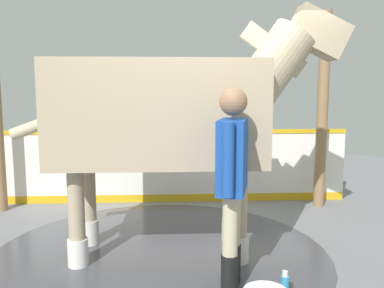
{
  "coord_description": "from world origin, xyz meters",
  "views": [
    {
      "loc": [
        2.94,
        2.71,
        1.71
      ],
      "look_at": [
        0.21,
        0.26,
        1.22
      ],
      "focal_mm": 36.96,
      "sensor_mm": 36.0,
      "label": 1
    }
  ],
  "objects": [
    {
      "name": "ground_plane",
      "position": [
        0.0,
        0.0,
        -0.01
      ],
      "size": [
        16.0,
        16.0,
        0.02
      ],
      "primitive_type": "cube",
      "color": "gray"
    },
    {
      "name": "wet_patch",
      "position": [
        0.16,
        -0.25,
        0.0
      ],
      "size": [
        3.59,
        3.59,
        0.0
      ],
      "primitive_type": "cylinder",
      "color": "#4C4C54",
      "rests_on": "ground"
    },
    {
      "name": "barrier_wall",
      "position": [
        -1.25,
        -1.65,
        0.52
      ],
      "size": [
        4.07,
        4.09,
        1.13
      ],
      "color": "white",
      "rests_on": "ground"
    },
    {
      "name": "roof_post_near",
      "position": [
        -2.65,
        0.25,
        1.43
      ],
      "size": [
        0.16,
        0.16,
        2.86
      ],
      "primitive_type": "cylinder",
      "color": "olive",
      "rests_on": "ground"
    },
    {
      "name": "horse",
      "position": [
        0.08,
        -0.17,
        1.49
      ],
      "size": [
        2.58,
        2.59,
        2.58
      ],
      "rotation": [
        0.0,
        0.0,
        2.35
      ],
      "color": "tan",
      "rests_on": "ground"
    },
    {
      "name": "handler",
      "position": [
        0.26,
        0.77,
        1.02
      ],
      "size": [
        0.62,
        0.44,
        1.75
      ],
      "rotation": [
        0.0,
        0.0,
        5.23
      ],
      "color": "black",
      "rests_on": "ground"
    },
    {
      "name": "bottle_shampoo",
      "position": [
        0.13,
        1.22,
        0.11
      ],
      "size": [
        0.07,
        0.07,
        0.25
      ],
      "color": "#3399CC",
      "rests_on": "ground"
    }
  ]
}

